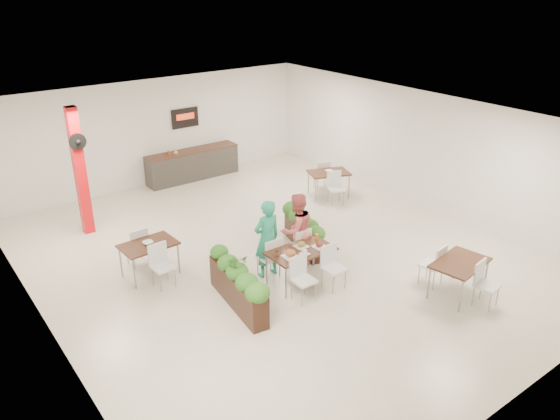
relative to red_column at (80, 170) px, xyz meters
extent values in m
plane|color=beige|center=(3.00, -3.79, -1.64)|extent=(12.00, 12.00, 0.00)
cube|color=white|center=(3.00, 2.21, -0.04)|extent=(10.00, 0.10, 3.20)
cube|color=white|center=(3.00, -9.79, -0.04)|extent=(10.00, 0.10, 3.20)
cube|color=white|center=(-2.00, -3.79, -0.04)|extent=(0.10, 12.00, 3.20)
cube|color=white|center=(8.00, -3.79, -0.04)|extent=(0.10, 12.00, 3.20)
cube|color=white|center=(3.00, -3.79, 1.56)|extent=(10.00, 12.00, 0.04)
cube|color=red|center=(0.00, 0.01, -0.04)|extent=(0.25, 0.25, 3.20)
cylinder|color=black|center=(0.00, -0.17, 0.76)|extent=(0.40, 0.06, 0.40)
sphere|color=black|center=(0.00, -0.21, 0.76)|extent=(0.12, 0.12, 0.12)
cube|color=#302E2B|center=(4.00, 1.86, -1.19)|extent=(3.00, 0.60, 0.90)
cube|color=#321A10|center=(4.00, 1.86, -0.72)|extent=(3.00, 0.62, 0.04)
cube|color=black|center=(4.00, 2.17, 0.26)|extent=(0.90, 0.04, 0.60)
cube|color=#ED3E1B|center=(4.00, 2.14, 0.31)|extent=(0.60, 0.02, 0.18)
imported|color=#9B4219|center=(3.20, 1.86, -0.61)|extent=(0.09, 0.09, 0.19)
imported|color=gold|center=(3.45, 1.86, -0.62)|extent=(0.13, 0.13, 0.17)
cube|color=#321A10|center=(2.76, -5.11, -0.91)|extent=(1.41, 0.81, 0.04)
cylinder|color=gray|center=(2.12, -5.44, -1.29)|extent=(0.04, 0.04, 0.71)
cylinder|color=gray|center=(3.40, -5.45, -1.29)|extent=(0.04, 0.04, 0.71)
cylinder|color=gray|center=(2.12, -4.76, -1.29)|extent=(0.04, 0.04, 0.71)
cylinder|color=gray|center=(3.40, -4.77, -1.29)|extent=(0.04, 0.04, 0.71)
cube|color=white|center=(2.37, -4.50, -1.19)|extent=(0.42, 0.42, 0.05)
cube|color=white|center=(2.37, -4.69, -0.94)|extent=(0.42, 0.04, 0.45)
cylinder|color=gray|center=(2.54, -4.33, -1.43)|extent=(0.02, 0.02, 0.43)
cylinder|color=gray|center=(2.20, -4.33, -1.43)|extent=(0.02, 0.02, 0.43)
cylinder|color=gray|center=(2.54, -4.67, -1.43)|extent=(0.02, 0.02, 0.43)
cylinder|color=gray|center=(2.20, -4.67, -1.43)|extent=(0.02, 0.02, 0.43)
cube|color=white|center=(3.17, -4.51, -1.19)|extent=(0.42, 0.42, 0.05)
cube|color=white|center=(3.17, -4.70, -0.94)|extent=(0.42, 0.04, 0.45)
cylinder|color=gray|center=(3.34, -4.34, -1.43)|extent=(0.02, 0.02, 0.43)
cylinder|color=gray|center=(3.00, -4.34, -1.43)|extent=(0.02, 0.02, 0.43)
cylinder|color=gray|center=(3.34, -4.68, -1.43)|extent=(0.02, 0.02, 0.43)
cylinder|color=gray|center=(3.00, -4.68, -1.43)|extent=(0.02, 0.02, 0.43)
cube|color=white|center=(2.36, -5.70, -1.19)|extent=(0.42, 0.42, 0.05)
cube|color=white|center=(2.36, -5.51, -0.94)|extent=(0.42, 0.04, 0.45)
cylinder|color=gray|center=(2.18, -5.87, -1.43)|extent=(0.02, 0.02, 0.43)
cylinder|color=gray|center=(2.52, -5.87, -1.43)|extent=(0.02, 0.02, 0.43)
cylinder|color=gray|center=(2.19, -5.53, -1.43)|extent=(0.02, 0.02, 0.43)
cylinder|color=gray|center=(2.53, -5.53, -1.43)|extent=(0.02, 0.02, 0.43)
cube|color=white|center=(3.16, -5.71, -1.19)|extent=(0.42, 0.42, 0.05)
cube|color=white|center=(3.16, -5.52, -0.94)|extent=(0.42, 0.04, 0.45)
cylinder|color=gray|center=(2.98, -5.88, -1.43)|extent=(0.02, 0.02, 0.43)
cylinder|color=gray|center=(3.32, -5.88, -1.43)|extent=(0.02, 0.02, 0.43)
cylinder|color=gray|center=(2.99, -5.54, -1.43)|extent=(0.02, 0.02, 0.43)
cylinder|color=gray|center=(3.33, -5.54, -1.43)|extent=(0.02, 0.02, 0.43)
cube|color=white|center=(2.41, -5.20, -0.89)|extent=(0.30, 0.30, 0.01)
ellipsoid|color=brown|center=(2.41, -5.20, -0.81)|extent=(0.22, 0.22, 0.13)
cube|color=white|center=(2.86, -4.99, -0.89)|extent=(0.26, 0.26, 0.01)
ellipsoid|color=orange|center=(2.86, -4.99, -0.82)|extent=(0.18, 0.18, 0.11)
cube|color=white|center=(3.16, -5.23, -0.89)|extent=(0.26, 0.26, 0.01)
ellipsoid|color=#512010|center=(3.16, -5.23, -0.83)|extent=(0.16, 0.16, 0.10)
cube|color=white|center=(2.71, -5.28, -0.89)|extent=(0.18, 0.18, 0.01)
ellipsoid|color=white|center=(2.71, -5.28, -0.84)|extent=(0.12, 0.12, 0.07)
cylinder|color=orange|center=(3.31, -4.96, -0.82)|extent=(0.07, 0.07, 0.15)
imported|color=brown|center=(2.21, -5.00, -0.84)|extent=(0.12, 0.12, 0.10)
imported|color=#229774|center=(2.36, -4.46, -0.77)|extent=(0.64, 0.42, 1.74)
imported|color=#E16464|center=(3.16, -4.46, -0.80)|extent=(0.83, 0.65, 1.69)
cube|color=black|center=(1.21, -5.07, -1.31)|extent=(0.61, 2.05, 0.67)
ellipsoid|color=#255B1A|center=(1.09, -5.92, -0.85)|extent=(0.40, 0.40, 0.32)
ellipsoid|color=#255B1A|center=(1.15, -5.50, -0.85)|extent=(0.40, 0.40, 0.32)
ellipsoid|color=#255B1A|center=(1.21, -5.07, -0.85)|extent=(0.40, 0.40, 0.32)
ellipsoid|color=#255B1A|center=(1.27, -4.65, -0.85)|extent=(0.40, 0.40, 0.32)
ellipsoid|color=#255B1A|center=(1.33, -4.22, -0.85)|extent=(0.40, 0.40, 0.32)
imported|color=#255B1A|center=(1.21, -5.07, -0.75)|extent=(0.39, 0.34, 0.44)
cube|color=black|center=(3.78, -3.94, -1.36)|extent=(0.75, 1.72, 0.57)
ellipsoid|color=#255B1A|center=(3.58, -4.61, -0.95)|extent=(0.40, 0.40, 0.32)
ellipsoid|color=#255B1A|center=(3.68, -4.27, -0.95)|extent=(0.40, 0.40, 0.32)
ellipsoid|color=#255B1A|center=(3.78, -3.94, -0.95)|extent=(0.40, 0.40, 0.32)
ellipsoid|color=#255B1A|center=(3.88, -3.60, -0.95)|extent=(0.40, 0.40, 0.32)
ellipsoid|color=#255B1A|center=(3.97, -3.26, -0.95)|extent=(0.40, 0.40, 0.32)
imported|color=#255B1A|center=(3.78, -3.94, -0.89)|extent=(0.21, 0.21, 0.37)
cube|color=#321A10|center=(0.34, -2.94, -0.91)|extent=(1.19, 0.82, 0.04)
cylinder|color=gray|center=(-0.16, -3.29, -1.29)|extent=(0.04, 0.04, 0.71)
cylinder|color=gray|center=(0.87, -3.24, -1.29)|extent=(0.04, 0.04, 0.71)
cylinder|color=gray|center=(-0.19, -2.64, -1.29)|extent=(0.04, 0.04, 0.71)
cylinder|color=gray|center=(0.84, -2.59, -1.29)|extent=(0.04, 0.04, 0.71)
cube|color=white|center=(0.31, -2.34, -1.19)|extent=(0.44, 0.44, 0.05)
cube|color=white|center=(0.32, -2.53, -0.94)|extent=(0.42, 0.06, 0.45)
cylinder|color=gray|center=(0.48, -2.16, -1.43)|extent=(0.02, 0.02, 0.43)
cylinder|color=gray|center=(0.14, -2.18, -1.43)|extent=(0.02, 0.02, 0.43)
cylinder|color=gray|center=(0.49, -2.50, -1.43)|extent=(0.02, 0.02, 0.43)
cylinder|color=gray|center=(0.15, -2.52, -1.43)|extent=(0.02, 0.02, 0.43)
cube|color=white|center=(0.37, -3.54, -1.19)|extent=(0.44, 0.44, 0.05)
cube|color=white|center=(0.36, -3.35, -0.94)|extent=(0.42, 0.06, 0.45)
cylinder|color=gray|center=(0.21, -3.72, -1.43)|extent=(0.02, 0.02, 0.43)
cylinder|color=gray|center=(0.55, -3.70, -1.43)|extent=(0.02, 0.02, 0.43)
cylinder|color=gray|center=(0.19, -3.38, -1.43)|extent=(0.02, 0.02, 0.43)
cylinder|color=gray|center=(0.53, -3.36, -1.43)|extent=(0.02, 0.02, 0.43)
imported|color=white|center=(0.34, -2.94, -0.87)|extent=(0.22, 0.22, 0.05)
cube|color=#321A10|center=(6.43, -1.84, -0.91)|extent=(1.33, 1.11, 0.04)
cylinder|color=gray|center=(5.84, -1.96, -1.29)|extent=(0.04, 0.04, 0.71)
cylinder|color=gray|center=(6.79, -2.32, -1.29)|extent=(0.04, 0.04, 0.71)
cylinder|color=gray|center=(6.07, -1.36, -1.29)|extent=(0.04, 0.04, 0.71)
cylinder|color=gray|center=(7.02, -1.72, -1.29)|extent=(0.04, 0.04, 0.71)
cube|color=white|center=(6.64, -1.28, -1.19)|extent=(0.54, 0.54, 0.05)
cube|color=white|center=(6.58, -1.46, -0.94)|extent=(0.41, 0.19, 0.45)
cylinder|color=gray|center=(6.86, -1.18, -1.43)|extent=(0.02, 0.02, 0.43)
cylinder|color=gray|center=(6.55, -1.06, -1.43)|extent=(0.02, 0.02, 0.43)
cylinder|color=gray|center=(6.74, -1.50, -1.43)|extent=(0.02, 0.02, 0.43)
cylinder|color=gray|center=(6.43, -1.38, -1.43)|extent=(0.02, 0.02, 0.43)
cube|color=white|center=(6.22, -2.40, -1.19)|extent=(0.54, 0.54, 0.05)
cube|color=white|center=(6.29, -2.22, -0.94)|extent=(0.41, 0.19, 0.45)
cylinder|color=gray|center=(6.00, -2.50, -1.43)|extent=(0.02, 0.02, 0.43)
cylinder|color=gray|center=(6.32, -2.62, -1.43)|extent=(0.02, 0.02, 0.43)
cylinder|color=gray|center=(6.12, -2.18, -1.43)|extent=(0.02, 0.02, 0.43)
cylinder|color=gray|center=(6.44, -2.30, -1.43)|extent=(0.02, 0.02, 0.43)
imported|color=white|center=(6.43, -1.84, -0.87)|extent=(0.22, 0.22, 0.05)
cube|color=#321A10|center=(4.98, -7.40, -0.91)|extent=(1.33, 0.99, 0.04)
cylinder|color=gray|center=(4.50, -7.83, -1.29)|extent=(0.04, 0.04, 0.71)
cylinder|color=gray|center=(5.57, -7.65, -1.29)|extent=(0.04, 0.04, 0.71)
cylinder|color=gray|center=(4.39, -7.15, -1.29)|extent=(0.04, 0.04, 0.71)
cylinder|color=gray|center=(5.46, -6.97, -1.29)|extent=(0.04, 0.04, 0.71)
cube|color=white|center=(4.88, -6.81, -1.19)|extent=(0.48, 0.48, 0.05)
cube|color=white|center=(4.91, -7.00, -0.94)|extent=(0.42, 0.11, 0.45)
cylinder|color=gray|center=(5.02, -6.61, -1.43)|extent=(0.02, 0.02, 0.43)
cylinder|color=gray|center=(4.69, -6.67, -1.43)|extent=(0.02, 0.02, 0.43)
cylinder|color=gray|center=(5.08, -6.95, -1.43)|extent=(0.02, 0.02, 0.43)
cylinder|color=gray|center=(4.74, -7.01, -1.43)|extent=(0.02, 0.02, 0.43)
cube|color=white|center=(5.08, -7.99, -1.19)|extent=(0.48, 0.48, 0.05)
cube|color=white|center=(5.05, -7.81, -0.94)|extent=(0.42, 0.11, 0.45)
cylinder|color=gray|center=(4.94, -8.19, -1.43)|extent=(0.02, 0.02, 0.43)
cylinder|color=gray|center=(5.28, -8.13, -1.43)|extent=(0.02, 0.02, 0.43)
cylinder|color=gray|center=(4.88, -7.85, -1.43)|extent=(0.02, 0.02, 0.43)
cylinder|color=gray|center=(5.22, -7.80, -1.43)|extent=(0.02, 0.02, 0.43)
camera|label=1|loc=(-3.60, -12.86, 4.39)|focal=35.00mm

